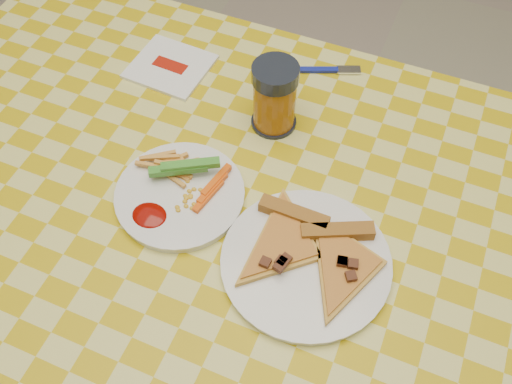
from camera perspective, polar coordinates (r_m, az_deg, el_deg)
ground at (r=1.55m, az=-1.38°, el=-18.06°), size 8.00×8.00×0.00m
table at (r=0.92m, az=-2.23°, el=-5.64°), size 1.28×0.88×0.76m
plate_left at (r=0.88m, az=-7.60°, el=-0.38°), size 0.24×0.24×0.01m
plate_right at (r=0.82m, az=4.99°, el=-7.11°), size 0.31×0.31×0.01m
fries_veggies at (r=0.88m, az=-7.79°, el=1.11°), size 0.16×0.15×0.04m
pizza_slices at (r=0.81m, az=5.56°, el=-5.79°), size 0.26×0.24×0.02m
drink_glass at (r=0.93m, az=1.87°, el=9.44°), size 0.08×0.08×0.12m
napkin at (r=1.08m, az=-8.57°, el=12.31°), size 0.14×0.13×0.01m
fork at (r=1.07m, az=6.81°, el=12.04°), size 0.13×0.07×0.01m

